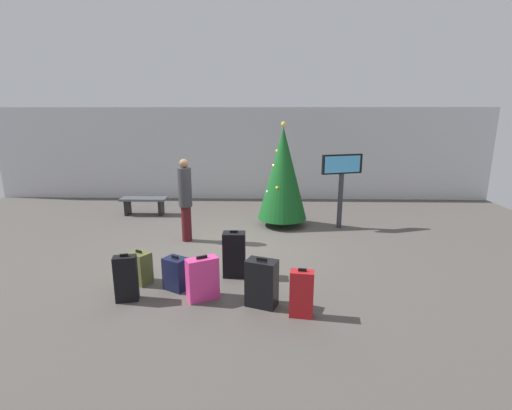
{
  "coord_description": "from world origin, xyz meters",
  "views": [
    {
      "loc": [
        0.8,
        -7.36,
        2.75
      ],
      "look_at": [
        0.6,
        0.13,
        0.9
      ],
      "focal_mm": 26.17,
      "sensor_mm": 36.0,
      "label": 1
    }
  ],
  "objects_px": {
    "waiting_bench": "(144,202)",
    "traveller_0": "(185,198)",
    "flight_info_kiosk": "(342,176)",
    "suitcase_3": "(203,279)",
    "holiday_tree": "(283,174)",
    "suitcase_5": "(262,283)",
    "suitcase_4": "(234,254)",
    "suitcase_1": "(126,278)",
    "suitcase_6": "(302,294)",
    "suitcase_2": "(140,268)",
    "suitcase_0": "(176,274)"
  },
  "relations": [
    {
      "from": "suitcase_4",
      "to": "suitcase_6",
      "type": "xyz_separation_m",
      "value": [
        1.04,
        -1.3,
        -0.06
      ]
    },
    {
      "from": "suitcase_5",
      "to": "suitcase_6",
      "type": "distance_m",
      "value": 0.62
    },
    {
      "from": "holiday_tree",
      "to": "traveller_0",
      "type": "height_order",
      "value": "holiday_tree"
    },
    {
      "from": "suitcase_0",
      "to": "suitcase_1",
      "type": "xyz_separation_m",
      "value": [
        -0.65,
        -0.39,
        0.09
      ]
    },
    {
      "from": "suitcase_4",
      "to": "suitcase_5",
      "type": "bearing_deg",
      "value": -64.47
    },
    {
      "from": "suitcase_4",
      "to": "suitcase_6",
      "type": "bearing_deg",
      "value": -51.39
    },
    {
      "from": "suitcase_1",
      "to": "suitcase_2",
      "type": "height_order",
      "value": "suitcase_1"
    },
    {
      "from": "waiting_bench",
      "to": "suitcase_5",
      "type": "height_order",
      "value": "suitcase_5"
    },
    {
      "from": "flight_info_kiosk",
      "to": "suitcase_4",
      "type": "distance_m",
      "value": 3.83
    },
    {
      "from": "waiting_bench",
      "to": "holiday_tree",
      "type": "bearing_deg",
      "value": -13.52
    },
    {
      "from": "traveller_0",
      "to": "holiday_tree",
      "type": "bearing_deg",
      "value": 29.9
    },
    {
      "from": "flight_info_kiosk",
      "to": "waiting_bench",
      "type": "distance_m",
      "value": 5.38
    },
    {
      "from": "suitcase_2",
      "to": "suitcase_5",
      "type": "height_order",
      "value": "suitcase_5"
    },
    {
      "from": "suitcase_1",
      "to": "suitcase_4",
      "type": "xyz_separation_m",
      "value": [
        1.54,
        0.91,
        0.04
      ]
    },
    {
      "from": "suitcase_6",
      "to": "suitcase_2",
      "type": "bearing_deg",
      "value": 159.02
    },
    {
      "from": "waiting_bench",
      "to": "traveller_0",
      "type": "xyz_separation_m",
      "value": [
        1.63,
        -2.15,
        0.62
      ]
    },
    {
      "from": "flight_info_kiosk",
      "to": "suitcase_0",
      "type": "distance_m",
      "value": 4.82
    },
    {
      "from": "traveller_0",
      "to": "suitcase_3",
      "type": "xyz_separation_m",
      "value": [
        0.79,
        -2.66,
        -0.64
      ]
    },
    {
      "from": "flight_info_kiosk",
      "to": "suitcase_3",
      "type": "height_order",
      "value": "flight_info_kiosk"
    },
    {
      "from": "holiday_tree",
      "to": "suitcase_1",
      "type": "bearing_deg",
      "value": -122.16
    },
    {
      "from": "suitcase_3",
      "to": "suitcase_4",
      "type": "xyz_separation_m",
      "value": [
        0.41,
        0.84,
        0.06
      ]
    },
    {
      "from": "suitcase_5",
      "to": "flight_info_kiosk",
      "type": "bearing_deg",
      "value": 64.49
    },
    {
      "from": "suitcase_1",
      "to": "suitcase_6",
      "type": "bearing_deg",
      "value": -8.53
    },
    {
      "from": "flight_info_kiosk",
      "to": "waiting_bench",
      "type": "relative_size",
      "value": 1.44
    },
    {
      "from": "suitcase_5",
      "to": "suitcase_1",
      "type": "bearing_deg",
      "value": 177.04
    },
    {
      "from": "suitcase_0",
      "to": "suitcase_3",
      "type": "height_order",
      "value": "suitcase_3"
    },
    {
      "from": "suitcase_3",
      "to": "suitcase_4",
      "type": "bearing_deg",
      "value": 64.21
    },
    {
      "from": "suitcase_5",
      "to": "traveller_0",
      "type": "bearing_deg",
      "value": 120.79
    },
    {
      "from": "waiting_bench",
      "to": "suitcase_4",
      "type": "xyz_separation_m",
      "value": [
        2.83,
        -3.96,
        0.04
      ]
    },
    {
      "from": "suitcase_3",
      "to": "suitcase_5",
      "type": "xyz_separation_m",
      "value": [
        0.89,
        -0.17,
        0.02
      ]
    },
    {
      "from": "flight_info_kiosk",
      "to": "holiday_tree",
      "type": "bearing_deg",
      "value": 173.58
    },
    {
      "from": "suitcase_5",
      "to": "waiting_bench",
      "type": "bearing_deg",
      "value": 123.71
    },
    {
      "from": "suitcase_0",
      "to": "suitcase_1",
      "type": "relative_size",
      "value": 0.76
    },
    {
      "from": "holiday_tree",
      "to": "suitcase_5",
      "type": "xyz_separation_m",
      "value": [
        -0.46,
        -4.07,
        -0.96
      ]
    },
    {
      "from": "suitcase_0",
      "to": "suitcase_5",
      "type": "xyz_separation_m",
      "value": [
        1.38,
        -0.49,
        0.09
      ]
    },
    {
      "from": "flight_info_kiosk",
      "to": "suitcase_5",
      "type": "distance_m",
      "value": 4.43
    },
    {
      "from": "suitcase_3",
      "to": "suitcase_5",
      "type": "relative_size",
      "value": 0.94
    },
    {
      "from": "suitcase_3",
      "to": "suitcase_4",
      "type": "height_order",
      "value": "suitcase_4"
    },
    {
      "from": "suitcase_5",
      "to": "suitcase_6",
      "type": "relative_size",
      "value": 1.05
    },
    {
      "from": "suitcase_1",
      "to": "traveller_0",
      "type": "bearing_deg",
      "value": 82.87
    },
    {
      "from": "holiday_tree",
      "to": "suitcase_4",
      "type": "distance_m",
      "value": 3.32
    },
    {
      "from": "waiting_bench",
      "to": "suitcase_2",
      "type": "height_order",
      "value": "suitcase_2"
    },
    {
      "from": "flight_info_kiosk",
      "to": "suitcase_1",
      "type": "height_order",
      "value": "flight_info_kiosk"
    },
    {
      "from": "holiday_tree",
      "to": "waiting_bench",
      "type": "bearing_deg",
      "value": 166.48
    },
    {
      "from": "holiday_tree",
      "to": "suitcase_4",
      "type": "xyz_separation_m",
      "value": [
        -0.95,
        -3.05,
        -0.92
      ]
    },
    {
      "from": "flight_info_kiosk",
      "to": "traveller_0",
      "type": "bearing_deg",
      "value": -163.1
    },
    {
      "from": "holiday_tree",
      "to": "suitcase_2",
      "type": "distance_m",
      "value": 4.31
    },
    {
      "from": "flight_info_kiosk",
      "to": "waiting_bench",
      "type": "xyz_separation_m",
      "value": [
        -5.19,
        1.07,
        -0.94
      ]
    },
    {
      "from": "holiday_tree",
      "to": "suitcase_5",
      "type": "height_order",
      "value": "holiday_tree"
    },
    {
      "from": "suitcase_2",
      "to": "suitcase_4",
      "type": "relative_size",
      "value": 0.69
    }
  ]
}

